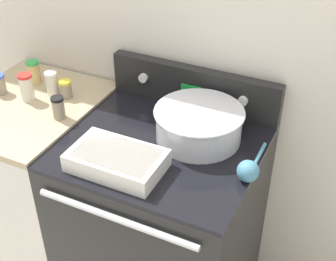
{
  "coord_description": "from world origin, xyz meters",
  "views": [
    {
      "loc": [
        0.66,
        -0.97,
        1.97
      ],
      "look_at": [
        0.02,
        0.36,
        0.96
      ],
      "focal_mm": 50.0,
      "sensor_mm": 36.0,
      "label": 1
    }
  ],
  "objects_px": {
    "mixing_bowl": "(199,123)",
    "spice_jar_yellow_cap": "(66,89)",
    "ladle": "(249,170)",
    "spice_jar_white_cap": "(52,83)",
    "casserole_dish": "(117,160)",
    "spice_jar_red_cap": "(27,87)",
    "spice_jar_black_cap": "(58,108)",
    "spice_jar_green_cap": "(34,72)"
  },
  "relations": [
    {
      "from": "spice_jar_black_cap",
      "to": "spice_jar_yellow_cap",
      "type": "bearing_deg",
      "value": 116.07
    },
    {
      "from": "spice_jar_white_cap",
      "to": "spice_jar_red_cap",
      "type": "height_order",
      "value": "spice_jar_red_cap"
    },
    {
      "from": "ladle",
      "to": "spice_jar_white_cap",
      "type": "height_order",
      "value": "spice_jar_white_cap"
    },
    {
      "from": "spice_jar_black_cap",
      "to": "spice_jar_white_cap",
      "type": "height_order",
      "value": "spice_jar_white_cap"
    },
    {
      "from": "spice_jar_white_cap",
      "to": "spice_jar_green_cap",
      "type": "distance_m",
      "value": 0.15
    },
    {
      "from": "mixing_bowl",
      "to": "casserole_dish",
      "type": "bearing_deg",
      "value": -122.7
    },
    {
      "from": "spice_jar_yellow_cap",
      "to": "spice_jar_red_cap",
      "type": "distance_m",
      "value": 0.17
    },
    {
      "from": "mixing_bowl",
      "to": "spice_jar_yellow_cap",
      "type": "distance_m",
      "value": 0.65
    },
    {
      "from": "ladle",
      "to": "spice_jar_red_cap",
      "type": "bearing_deg",
      "value": 175.53
    },
    {
      "from": "spice_jar_black_cap",
      "to": "spice_jar_green_cap",
      "type": "bearing_deg",
      "value": 145.27
    },
    {
      "from": "spice_jar_black_cap",
      "to": "mixing_bowl",
      "type": "bearing_deg",
      "value": 12.76
    },
    {
      "from": "ladle",
      "to": "spice_jar_green_cap",
      "type": "xyz_separation_m",
      "value": [
        -1.11,
        0.22,
        0.03
      ]
    },
    {
      "from": "spice_jar_black_cap",
      "to": "spice_jar_white_cap",
      "type": "bearing_deg",
      "value": 134.22
    },
    {
      "from": "spice_jar_green_cap",
      "to": "casserole_dish",
      "type": "bearing_deg",
      "value": -28.96
    },
    {
      "from": "mixing_bowl",
      "to": "spice_jar_green_cap",
      "type": "relative_size",
      "value": 3.19
    },
    {
      "from": "spice_jar_white_cap",
      "to": "spice_jar_red_cap",
      "type": "distance_m",
      "value": 0.11
    },
    {
      "from": "mixing_bowl",
      "to": "spice_jar_green_cap",
      "type": "bearing_deg",
      "value": 175.49
    },
    {
      "from": "mixing_bowl",
      "to": "spice_jar_yellow_cap",
      "type": "xyz_separation_m",
      "value": [
        -0.65,
        0.02,
        -0.02
      ]
    },
    {
      "from": "ladle",
      "to": "spice_jar_red_cap",
      "type": "height_order",
      "value": "spice_jar_red_cap"
    },
    {
      "from": "mixing_bowl",
      "to": "spice_jar_yellow_cap",
      "type": "height_order",
      "value": "mixing_bowl"
    },
    {
      "from": "mixing_bowl",
      "to": "spice_jar_white_cap",
      "type": "relative_size",
      "value": 3.18
    },
    {
      "from": "spice_jar_red_cap",
      "to": "casserole_dish",
      "type": "bearing_deg",
      "value": -21.3
    },
    {
      "from": "mixing_bowl",
      "to": "spice_jar_red_cap",
      "type": "relative_size",
      "value": 2.82
    },
    {
      "from": "casserole_dish",
      "to": "spice_jar_red_cap",
      "type": "relative_size",
      "value": 2.7
    },
    {
      "from": "mixing_bowl",
      "to": "spice_jar_red_cap",
      "type": "distance_m",
      "value": 0.79
    },
    {
      "from": "spice_jar_yellow_cap",
      "to": "spice_jar_red_cap",
      "type": "bearing_deg",
      "value": -145.56
    },
    {
      "from": "mixing_bowl",
      "to": "spice_jar_red_cap",
      "type": "height_order",
      "value": "spice_jar_red_cap"
    },
    {
      "from": "spice_jar_white_cap",
      "to": "spice_jar_black_cap",
      "type": "bearing_deg",
      "value": -45.78
    },
    {
      "from": "spice_jar_yellow_cap",
      "to": "spice_jar_red_cap",
      "type": "height_order",
      "value": "spice_jar_red_cap"
    },
    {
      "from": "spice_jar_white_cap",
      "to": "spice_jar_red_cap",
      "type": "relative_size",
      "value": 0.89
    },
    {
      "from": "ladle",
      "to": "spice_jar_green_cap",
      "type": "relative_size",
      "value": 2.41
    },
    {
      "from": "casserole_dish",
      "to": "ladle",
      "type": "distance_m",
      "value": 0.47
    },
    {
      "from": "ladle",
      "to": "spice_jar_yellow_cap",
      "type": "distance_m",
      "value": 0.92
    },
    {
      "from": "spice_jar_yellow_cap",
      "to": "mixing_bowl",
      "type": "bearing_deg",
      "value": -2.11
    },
    {
      "from": "casserole_dish",
      "to": "mixing_bowl",
      "type": "bearing_deg",
      "value": 57.3
    },
    {
      "from": "mixing_bowl",
      "to": "spice_jar_red_cap",
      "type": "bearing_deg",
      "value": -174.92
    },
    {
      "from": "spice_jar_black_cap",
      "to": "spice_jar_red_cap",
      "type": "xyz_separation_m",
      "value": [
        -0.21,
        0.06,
        0.01
      ]
    },
    {
      "from": "mixing_bowl",
      "to": "casserole_dish",
      "type": "height_order",
      "value": "mixing_bowl"
    },
    {
      "from": "spice_jar_white_cap",
      "to": "spice_jar_red_cap",
      "type": "xyz_separation_m",
      "value": [
        -0.07,
        -0.09,
        0.01
      ]
    },
    {
      "from": "spice_jar_red_cap",
      "to": "spice_jar_yellow_cap",
      "type": "bearing_deg",
      "value": 34.44
    },
    {
      "from": "spice_jar_red_cap",
      "to": "spice_jar_green_cap",
      "type": "relative_size",
      "value": 1.13
    },
    {
      "from": "casserole_dish",
      "to": "ladle",
      "type": "height_order",
      "value": "ladle"
    }
  ]
}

